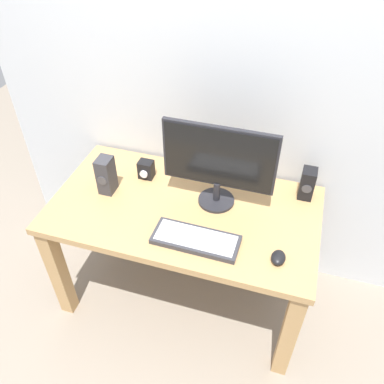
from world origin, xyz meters
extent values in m
plane|color=gray|center=(0.00, 0.00, 0.00)|extent=(6.00, 6.00, 0.00)
cube|color=silver|center=(0.00, 0.43, 1.50)|extent=(2.59, 0.04, 3.00)
cube|color=tan|center=(0.00, 0.00, 0.74)|extent=(1.43, 0.78, 0.04)
cube|color=tan|center=(-0.66, -0.33, 0.36)|extent=(0.08, 0.08, 0.71)
cube|color=tan|center=(0.66, -0.33, 0.36)|extent=(0.08, 0.08, 0.71)
cube|color=tan|center=(-0.66, 0.33, 0.36)|extent=(0.08, 0.08, 0.71)
cube|color=tan|center=(0.66, 0.33, 0.36)|extent=(0.08, 0.08, 0.71)
cylinder|color=#232328|center=(0.15, 0.10, 0.76)|extent=(0.20, 0.20, 0.02)
cylinder|color=#232328|center=(0.15, 0.10, 0.83)|extent=(0.04, 0.04, 0.11)
cube|color=#232328|center=(0.15, 0.11, 1.05)|extent=(0.58, 0.02, 0.35)
cube|color=black|center=(0.15, 0.09, 1.05)|extent=(0.56, 0.01, 0.33)
cube|color=#333338|center=(0.13, -0.22, 0.77)|extent=(0.43, 0.17, 0.03)
cube|color=silver|center=(0.13, -0.22, 0.78)|extent=(0.39, 0.14, 0.00)
ellipsoid|color=black|center=(0.53, -0.21, 0.78)|extent=(0.07, 0.09, 0.04)
cube|color=black|center=(0.61, 0.28, 0.85)|extent=(0.08, 0.09, 0.18)
cylinder|color=#3F3F44|center=(0.61, 0.23, 0.85)|extent=(0.05, 0.00, 0.05)
cube|color=#333338|center=(-0.45, 0.01, 0.86)|extent=(0.08, 0.10, 0.22)
cylinder|color=#3F3F44|center=(-0.45, -0.04, 0.86)|extent=(0.06, 0.00, 0.06)
cube|color=black|center=(-0.29, 0.18, 0.81)|extent=(0.08, 0.07, 0.11)
cylinder|color=silver|center=(-0.29, 0.14, 0.80)|extent=(0.05, 0.01, 0.05)
camera|label=1|loc=(0.50, -1.47, 2.23)|focal=37.36mm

